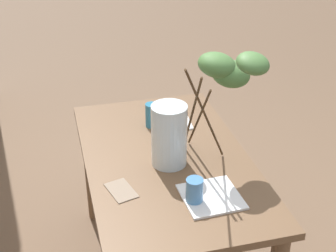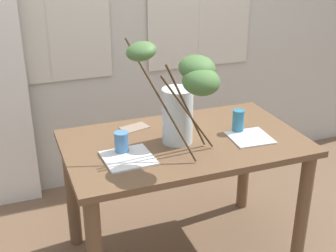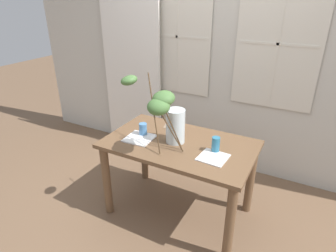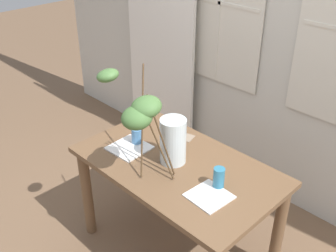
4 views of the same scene
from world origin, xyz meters
name	(u,v)px [view 3 (image 3 of 4)]	position (x,y,z in m)	size (l,w,h in m)	color
ground	(178,210)	(0.00, 0.00, 0.00)	(14.00, 14.00, 0.00)	brown
back_wall_with_windows	(225,46)	(0.00, 1.06, 1.37)	(5.15, 0.14, 2.74)	beige
curtain_sheer_side	(131,60)	(-1.11, 0.92, 1.15)	(0.79, 0.03, 2.30)	white
dining_table	(179,156)	(0.00, 0.00, 0.60)	(1.26, 0.75, 0.73)	brown
vase_with_branches	(168,117)	(-0.06, -0.10, 1.00)	(0.50, 0.45, 0.62)	silver
drinking_glass_blue_left	(143,129)	(-0.35, -0.03, 0.79)	(0.07, 0.07, 0.11)	#4C84BC
drinking_glass_blue_right	(216,145)	(0.32, 0.00, 0.80)	(0.06, 0.06, 0.13)	teal
plate_square_left	(140,138)	(-0.34, -0.10, 0.74)	(0.23, 0.23, 0.01)	white
plate_square_right	(213,157)	(0.34, -0.10, 0.74)	(0.21, 0.21, 0.01)	white
napkin_folded	(172,127)	(-0.20, 0.25, 0.73)	(0.15, 0.09, 0.00)	gray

